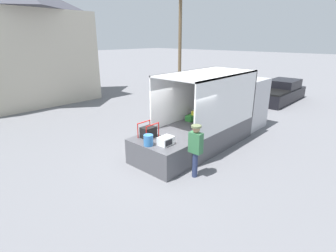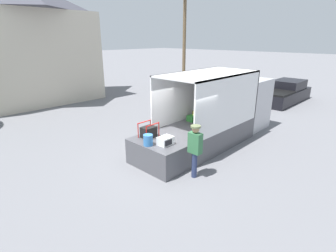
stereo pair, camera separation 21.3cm
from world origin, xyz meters
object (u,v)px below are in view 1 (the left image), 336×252
utility_pole (180,38)px  worker_person (196,146)px  box_truck (224,114)px  pickup_truck_black (280,93)px  portable_generator (149,132)px  orange_bucket (148,140)px  microwave (166,141)px

utility_pole → worker_person: bearing=-138.0°
box_truck → pickup_truck_black: (8.86, 0.62, -0.40)m
box_truck → portable_generator: 4.41m
orange_bucket → worker_person: (0.73, -1.44, -0.01)m
microwave → pickup_truck_black: size_ratio=0.09×
box_truck → worker_person: box_truck is taller
orange_bucket → box_truck: bearing=0.1°
worker_person → utility_pole: utility_pole is taller
portable_generator → pickup_truck_black: 13.25m
box_truck → pickup_truck_black: box_truck is taller
utility_pole → box_truck: bearing=-129.5°
orange_bucket → utility_pole: bearing=36.1°
portable_generator → orange_bucket: bearing=-134.4°
box_truck → orange_bucket: 4.92m
worker_person → portable_generator: bearing=95.2°
pickup_truck_black → microwave: bearing=-175.6°
box_truck → pickup_truck_black: 8.89m
orange_bucket → pickup_truck_black: pickup_truck_black is taller
portable_generator → utility_pole: (11.80, 8.46, 3.21)m
portable_generator → orange_bucket: portable_generator is taller
worker_person → utility_pole: size_ratio=0.21×
box_truck → portable_generator: size_ratio=10.01×
microwave → utility_pole: bearing=38.3°
microwave → portable_generator: portable_generator is taller
microwave → orange_bucket: 0.59m
worker_person → orange_bucket: bearing=116.8°
portable_generator → utility_pole: utility_pole is taller
orange_bucket → worker_person: bearing=-63.2°
worker_person → pickup_truck_black: 13.23m
portable_generator → pickup_truck_black: pickup_truck_black is taller
orange_bucket → utility_pole: size_ratio=0.05×
microwave → pickup_truck_black: bearing=4.4°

